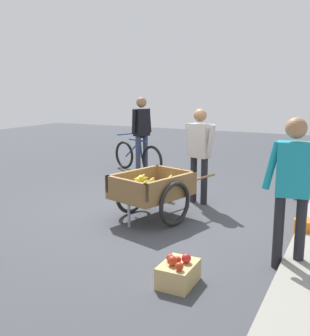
# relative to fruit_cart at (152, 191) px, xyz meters

# --- Properties ---
(ground_plane) EXTENTS (24.00, 24.00, 0.00)m
(ground_plane) POSITION_rel_fruit_cart_xyz_m (-0.20, -0.02, -0.44)
(ground_plane) COLOR #3D3F44
(fruit_cart) EXTENTS (1.79, 1.19, 0.70)m
(fruit_cart) POSITION_rel_fruit_cart_xyz_m (0.00, 0.00, 0.00)
(fruit_cart) COLOR olive
(fruit_cart) RESTS_ON ground
(vendor_person) EXTENTS (0.29, 0.57, 1.58)m
(vendor_person) POSITION_rel_fruit_cart_xyz_m (-1.11, 0.31, 0.51)
(vendor_person) COLOR black
(vendor_person) RESTS_ON ground
(bicycle) EXTENTS (0.71, 1.57, 0.85)m
(bicycle) POSITION_rel_fruit_cart_xyz_m (-2.89, -1.86, -0.08)
(bicycle) COLOR black
(bicycle) RESTS_ON ground
(cyclist_person) EXTENTS (0.49, 0.31, 1.70)m
(cyclist_person) POSITION_rel_fruit_cart_xyz_m (-2.84, -1.71, 0.59)
(cyclist_person) COLOR #333851
(cyclist_person) RESTS_ON ground
(fire_hydrant) EXTENTS (0.25, 0.25, 0.67)m
(fire_hydrant) POSITION_rel_fruit_cart_xyz_m (-2.10, 1.80, -0.10)
(fire_hydrant) COLOR red
(fire_hydrant) RESTS_ON ground
(plastic_bucket) EXTENTS (0.27, 0.27, 0.25)m
(plastic_bucket) POSITION_rel_fruit_cart_xyz_m (-0.19, 2.12, -0.31)
(plastic_bucket) COLOR orange
(plastic_bucket) RESTS_ON ground
(apple_crate) EXTENTS (0.44, 0.32, 0.32)m
(apple_crate) POSITION_rel_fruit_cart_xyz_m (1.69, 1.16, -0.31)
(apple_crate) COLOR tan
(apple_crate) RESTS_ON ground
(bystander_person) EXTENTS (0.25, 0.57, 1.63)m
(bystander_person) POSITION_rel_fruit_cart_xyz_m (0.83, 2.07, 0.54)
(bystander_person) COLOR black
(bystander_person) RESTS_ON ground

